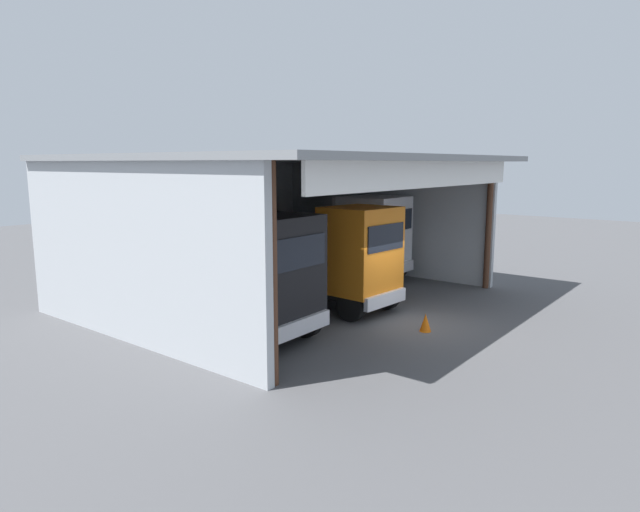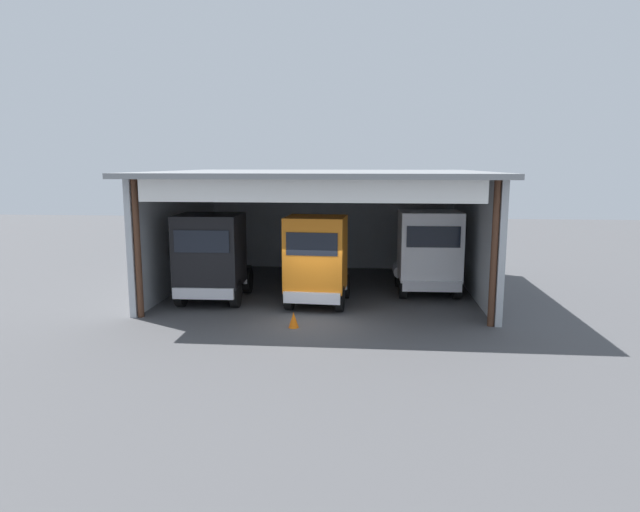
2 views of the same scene
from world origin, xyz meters
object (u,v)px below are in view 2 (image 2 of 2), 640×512
truck_black_right_bay (212,256)px  tool_cart (293,261)px  truck_orange_center_right_bay (317,260)px  oil_drum (289,262)px  truck_white_center_bay (428,251)px  traffic_cone (294,320)px

truck_black_right_bay → tool_cart: size_ratio=5.23×
truck_orange_center_right_bay → tool_cart: (-2.03, 7.49, -1.38)m
truck_black_right_bay → truck_orange_center_right_bay: size_ratio=1.11×
truck_black_right_bay → truck_orange_center_right_bay: 4.38m
truck_orange_center_right_bay → tool_cart: size_ratio=4.69×
truck_black_right_bay → oil_drum: truck_black_right_bay is taller
oil_drum → truck_black_right_bay: bearing=-106.9°
truck_black_right_bay → tool_cart: truck_black_right_bay is taller
truck_black_right_bay → truck_white_center_bay: truck_white_center_bay is taller
truck_white_center_bay → tool_cart: bearing=-39.1°
truck_white_center_bay → traffic_cone: 7.70m
truck_orange_center_right_bay → tool_cart: 7.88m
truck_black_right_bay → oil_drum: 7.52m
truck_orange_center_right_bay → traffic_cone: size_ratio=8.37×
truck_orange_center_right_bay → traffic_cone: 3.51m
truck_orange_center_right_bay → oil_drum: bearing=-69.7°
truck_white_center_bay → traffic_cone: size_ratio=8.53×
truck_white_center_bay → tool_cart: size_ratio=4.78×
truck_orange_center_right_bay → truck_white_center_bay: bearing=-149.5°
oil_drum → tool_cart: tool_cart is taller
truck_orange_center_right_bay → truck_white_center_bay: (4.64, 2.38, 0.07)m
truck_black_right_bay → oil_drum: size_ratio=5.70×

